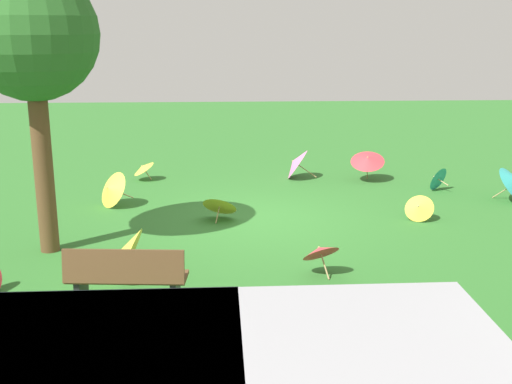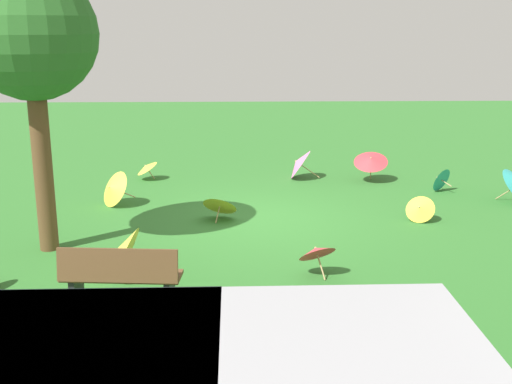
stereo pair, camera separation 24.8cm
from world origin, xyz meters
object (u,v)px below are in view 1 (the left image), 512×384
at_px(parasol_red_0, 368,159).
at_px(parasol_yellow_1, 419,207).
at_px(parasol_pink_0, 295,163).
at_px(shade_tree, 32,38).
at_px(parasol_red_1, 320,251).
at_px(park_bench, 126,278).
at_px(parasol_teal_0, 436,178).
at_px(parasol_yellow_5, 110,189).
at_px(parasol_yellow_0, 126,252).
at_px(parasol_yellow_2, 143,168).
at_px(parasol_yellow_3, 220,204).

height_order(parasol_red_0, parasol_yellow_1, parasol_red_0).
xyz_separation_m(parasol_red_0, parasol_pink_0, (1.73, -0.39, -0.15)).
relative_size(shade_tree, parasol_red_1, 6.22).
relative_size(park_bench, parasol_red_1, 2.19).
distance_m(parasol_teal_0, parasol_red_1, 6.08).
bearing_deg(shade_tree, parasol_pink_0, -133.19).
distance_m(parasol_red_1, parasol_yellow_5, 5.53).
height_order(parasol_red_1, parasol_yellow_5, parasol_yellow_5).
bearing_deg(parasol_teal_0, parasol_pink_0, -23.31).
relative_size(parasol_red_0, parasol_red_1, 1.35).
bearing_deg(parasol_yellow_0, parasol_yellow_2, -85.44).
distance_m(park_bench, parasol_red_0, 8.60).
distance_m(parasol_yellow_2, parasol_red_1, 7.21).
xyz_separation_m(parasol_red_0, parasol_yellow_2, (5.51, -0.36, -0.22)).
xyz_separation_m(parasol_red_0, parasol_red_1, (2.06, 5.97, -0.17)).
bearing_deg(parasol_yellow_3, parasol_pink_0, -118.42).
bearing_deg(parasol_red_1, parasol_yellow_2, -61.38).
relative_size(parasol_yellow_0, parasol_yellow_1, 1.25).
relative_size(shade_tree, parasol_yellow_0, 5.22).
height_order(parasol_yellow_2, parasol_red_1, parasol_red_1).
distance_m(shade_tree, parasol_yellow_5, 4.17).
relative_size(parasol_red_0, parasol_yellow_3, 1.20).
xyz_separation_m(parasol_pink_0, parasol_yellow_2, (3.77, 0.03, -0.08)).
distance_m(park_bench, parasol_yellow_2, 7.50).
distance_m(parasol_yellow_1, parasol_teal_0, 2.59).
distance_m(parasol_pink_0, parasol_teal_0, 3.42).
bearing_deg(parasol_teal_0, parasol_red_0, -34.54).
distance_m(parasol_yellow_2, parasol_yellow_3, 3.91).
bearing_deg(parasol_yellow_2, parasol_yellow_5, 80.47).
bearing_deg(parasol_red_0, parasol_pink_0, -12.55).
distance_m(park_bench, shade_tree, 4.25).
bearing_deg(parasol_yellow_1, parasol_red_0, -84.95).
bearing_deg(parasol_red_1, parasol_teal_0, -124.69).
relative_size(park_bench, parasol_red_0, 1.63).
height_order(parasol_yellow_1, parasol_yellow_2, parasol_yellow_1).
distance_m(parasol_red_0, parasol_teal_0, 1.72).
bearing_deg(parasol_yellow_3, parasol_yellow_0, 64.62).
xyz_separation_m(shade_tree, parasol_yellow_5, (-0.58, -2.69, -3.13)).
bearing_deg(parasol_teal_0, parasol_yellow_5, 7.97).
height_order(shade_tree, parasol_teal_0, shade_tree).
distance_m(park_bench, parasol_red_1, 3.00).
bearing_deg(shade_tree, parasol_yellow_3, -150.66).
relative_size(parasol_teal_0, parasol_yellow_3, 0.77).
xyz_separation_m(parasol_yellow_1, parasol_pink_0, (2.03, -3.69, 0.13)).
bearing_deg(shade_tree, park_bench, 124.25).
height_order(park_bench, parasol_pink_0, park_bench).
xyz_separation_m(parasol_pink_0, parasol_red_1, (0.32, 6.35, -0.02)).
bearing_deg(parasol_red_1, parasol_yellow_1, -131.42).
relative_size(parasol_yellow_1, parasol_red_1, 0.95).
bearing_deg(parasol_yellow_0, parasol_pink_0, -117.03).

